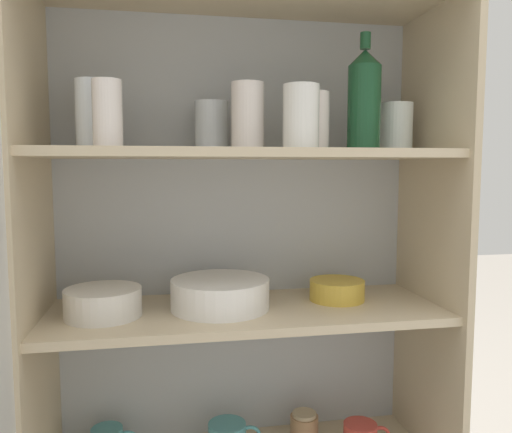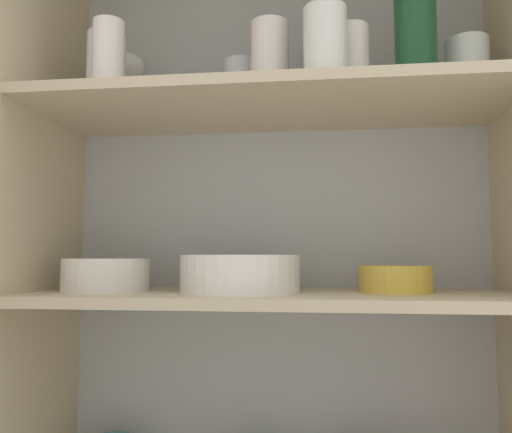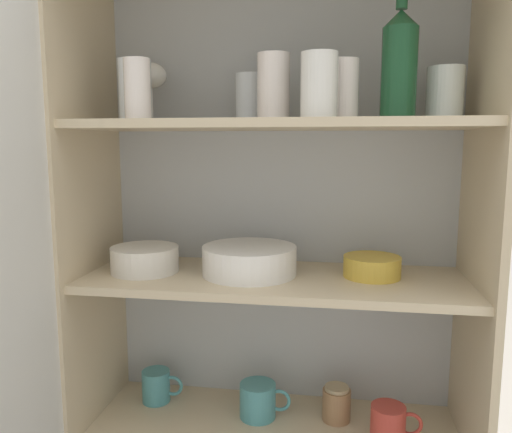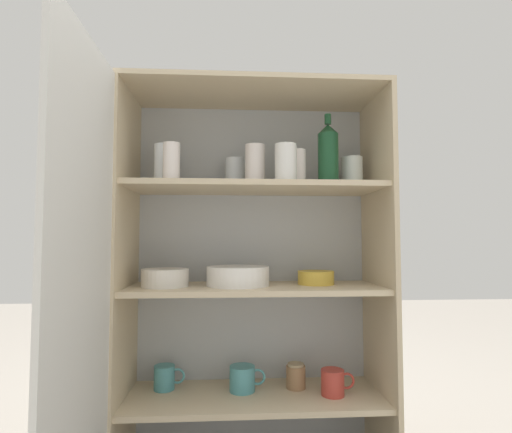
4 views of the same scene
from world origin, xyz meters
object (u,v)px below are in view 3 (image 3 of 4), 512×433
at_px(plate_stack_white, 249,260).
at_px(serving_bowl_small, 372,265).
at_px(wine_bottle, 399,64).
at_px(mixing_bowl_large, 145,258).
at_px(storage_jar, 336,403).
at_px(coffee_mug_primary, 157,386).

bearing_deg(plate_stack_white, serving_bowl_small, 4.51).
bearing_deg(wine_bottle, serving_bowl_small, 124.10).
bearing_deg(mixing_bowl_large, storage_jar, 7.04).
distance_m(mixing_bowl_large, storage_jar, 0.63).
relative_size(plate_stack_white, mixing_bowl_large, 1.37).
bearing_deg(coffee_mug_primary, wine_bottle, -8.66).
height_order(wine_bottle, coffee_mug_primary, wine_bottle).
height_order(plate_stack_white, mixing_bowl_large, plate_stack_white).
bearing_deg(mixing_bowl_large, plate_stack_white, 3.69).
bearing_deg(serving_bowl_small, wine_bottle, -55.90).
bearing_deg(coffee_mug_primary, serving_bowl_small, -3.58).
height_order(wine_bottle, plate_stack_white, wine_bottle).
height_order(plate_stack_white, serving_bowl_small, plate_stack_white).
relative_size(wine_bottle, mixing_bowl_large, 1.58).
distance_m(wine_bottle, mixing_bowl_large, 0.76).
height_order(mixing_bowl_large, coffee_mug_primary, mixing_bowl_large).
bearing_deg(wine_bottle, plate_stack_white, 174.30).
relative_size(wine_bottle, storage_jar, 2.93).
bearing_deg(plate_stack_white, storage_jar, 10.98).
bearing_deg(plate_stack_white, wine_bottle, -5.70).
xyz_separation_m(mixing_bowl_large, coffee_mug_primary, (-0.01, 0.08, -0.39)).
distance_m(serving_bowl_small, storage_jar, 0.39).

